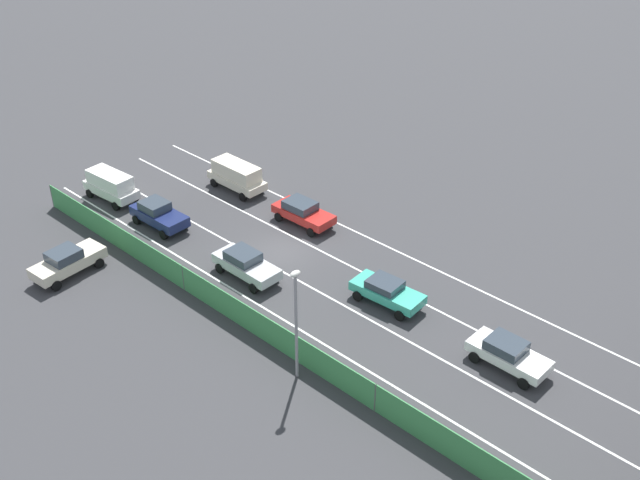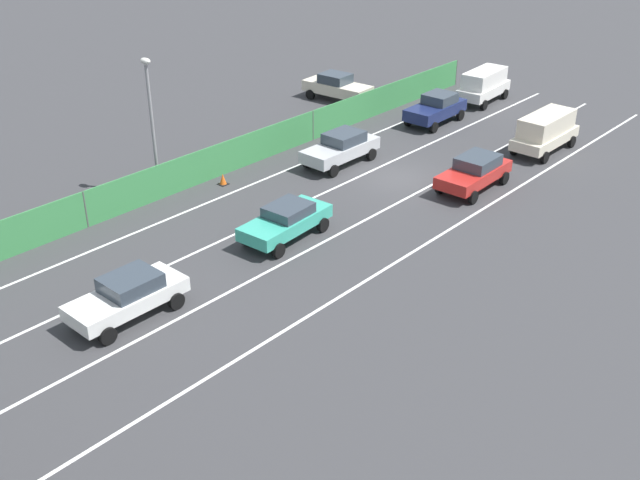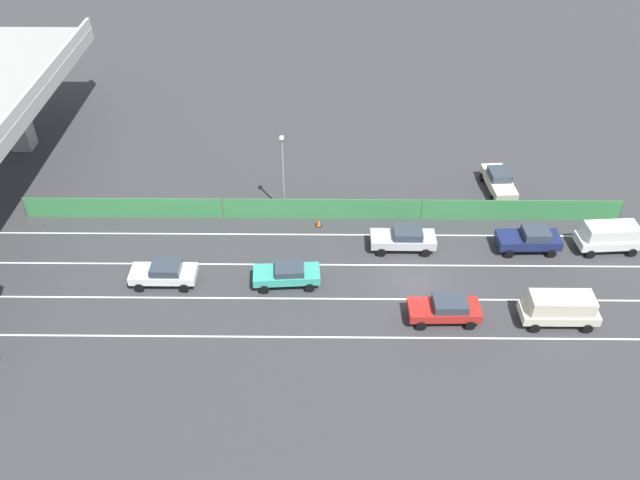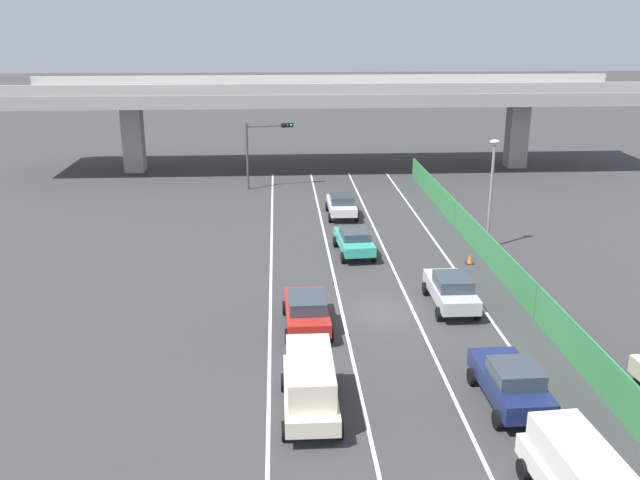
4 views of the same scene
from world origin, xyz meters
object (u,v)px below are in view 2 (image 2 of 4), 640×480
car_sedan_white (128,295)px  car_sedan_red (475,171)px  parked_sedan_cream (337,86)px  traffic_cone (223,179)px  car_van_white (484,84)px  car_sedan_silver (341,147)px  car_sedan_navy (436,108)px  street_lamp (151,112)px  car_taxi_teal (286,220)px  car_van_cream (546,130)px

car_sedan_white → car_sedan_red: bearing=-100.0°
car_sedan_red → parked_sedan_cream: (14.29, -6.26, 0.04)m
traffic_cone → car_van_white: bearing=-97.1°
car_sedan_red → car_sedan_silver: (6.95, 1.92, 0.02)m
parked_sedan_cream → car_sedan_navy: bearing=-175.1°
street_lamp → car_sedan_silver: bearing=-116.5°
car_van_white → car_taxi_teal: bearing=99.6°
car_taxi_teal → traffic_cone: 6.68m
traffic_cone → parked_sedan_cream: bearing=-71.5°
car_sedan_white → car_taxi_teal: bearing=-90.0°
car_taxi_teal → car_sedan_navy: (3.74, -16.85, 0.09)m
car_van_white → car_van_cream: bearing=142.6°
car_sedan_white → car_van_cream: bearing=-97.7°
street_lamp → car_sedan_white: bearing=137.2°
car_sedan_navy → parked_sedan_cream: 7.39m
parked_sedan_cream → car_sedan_silver: bearing=131.9°
car_sedan_white → parked_sedan_cream: bearing=-65.5°
traffic_cone → car_sedan_silver: bearing=-113.2°
car_sedan_silver → traffic_cone: car_sedan_silver is taller
car_van_cream → traffic_cone: bearing=56.9°
car_van_cream → car_van_white: bearing=-37.4°
parked_sedan_cream → street_lamp: size_ratio=0.72×
car_van_white → street_lamp: (4.28, 22.99, 2.83)m
car_sedan_silver → car_van_cream: (-7.14, -8.85, 0.29)m
car_taxi_teal → traffic_cone: bearing=-17.5°
car_sedan_white → car_sedan_silver: 16.57m
traffic_cone → car_sedan_navy: bearing=-99.9°
car_van_cream → car_sedan_silver: bearing=51.1°
car_sedan_white → car_sedan_navy: (3.74, -24.96, 0.06)m
car_sedan_red → car_van_white: car_van_white is taller
street_lamp → car_taxi_teal: bearing=-175.6°
car_van_cream → car_sedan_navy: 7.12m
car_taxi_teal → car_sedan_navy: 17.26m
car_van_white → street_lamp: 23.56m
car_taxi_teal → street_lamp: (8.07, 0.62, 3.17)m
car_sedan_red → car_sedan_silver: 7.21m
car_sedan_red → car_taxi_teal: car_sedan_red is taller
parked_sedan_cream → car_sedan_white: bearing=114.5°
car_sedan_silver → parked_sedan_cream: 10.99m
car_sedan_red → car_taxi_teal: (3.19, 9.95, -0.05)m
car_van_white → car_taxi_teal: (-3.79, 22.37, -0.34)m
traffic_cone → car_sedan_red: bearing=-140.2°
car_taxi_teal → car_van_cream: 17.22m
car_taxi_teal → car_van_cream: car_van_cream is taller
car_sedan_white → car_sedan_silver: car_sedan_silver is taller
car_van_white → car_taxi_teal: size_ratio=1.00×
car_sedan_white → car_van_white: size_ratio=0.97×
car_van_cream → parked_sedan_cream: bearing=2.6°
car_sedan_red → car_sedan_silver: car_sedan_silver is taller
car_sedan_red → street_lamp: street_lamp is taller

